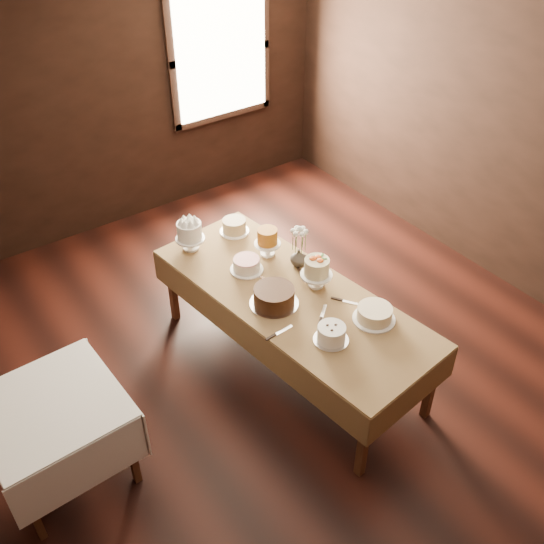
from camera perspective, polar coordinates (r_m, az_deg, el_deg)
The scene contains 22 objects.
floor at distance 5.08m, azimuth 1.34°, elevation -9.67°, with size 5.00×6.00×0.01m, color black.
ceiling at distance 3.57m, azimuth 2.03°, elevation 22.52°, with size 5.00×6.00×0.01m, color beige.
wall_back at distance 6.54m, azimuth -15.03°, elevation 15.44°, with size 5.00×0.02×2.80m, color black.
wall_right at distance 5.84m, azimuth 22.02°, elevation 11.32°, with size 0.02×6.00×2.80m, color black.
window at distance 6.95m, azimuth -4.76°, elevation 19.60°, with size 1.10×0.05×1.30m, color #FFEABF.
display_table at distance 4.72m, azimuth 1.78°, elevation -2.58°, with size 1.20×2.48×0.74m.
side_table at distance 4.24m, azimuth -19.84°, elevation -12.26°, with size 0.89×0.89×0.72m.
cake_meringue at distance 5.15m, azimuth -7.67°, elevation 3.28°, with size 0.29×0.29×0.26m.
cake_speckled at distance 5.35m, azimuth -3.54°, elevation 4.28°, with size 0.26×0.26×0.12m.
cake_lattice at distance 4.90m, azimuth -2.39°, elevation 0.62°, with size 0.27×0.27×0.10m.
cake_caramel at distance 5.04m, azimuth -0.43°, elevation 2.69°, with size 0.22×0.22×0.26m.
cake_chocolate at distance 4.55m, azimuth 0.20°, elevation -2.34°, with size 0.43×0.43×0.14m.
cake_flowers at distance 4.71m, azimuth 4.16°, elevation -0.17°, with size 0.27×0.27×0.26m.
cake_swirl at distance 4.28m, azimuth 5.56°, elevation -5.81°, with size 0.25×0.25×0.13m.
cake_cream at distance 4.49m, azimuth 9.54°, elevation -3.92°, with size 0.36×0.36×0.11m.
cake_server_a at distance 4.54m, azimuth 4.82°, elevation -3.66°, with size 0.24×0.03×0.01m, color silver.
cake_server_b at distance 4.64m, azimuth 7.49°, elevation -2.87°, with size 0.24×0.03×0.01m, color silver.
cake_server_c at distance 4.83m, azimuth -0.62°, elevation -0.64°, with size 0.24×0.03×0.01m, color silver.
cake_server_d at distance 5.00m, azimuth 2.22°, elevation 0.90°, with size 0.24×0.03×0.01m, color silver.
cake_server_e at distance 4.38m, azimuth 1.12°, elevation -5.43°, with size 0.24×0.03×0.01m, color silver.
flower_vase at distance 4.94m, azimuth 2.50°, elevation 1.37°, with size 0.14×0.14×0.15m, color #2D2823.
flower_bouquet at distance 4.83m, azimuth 2.56°, elevation 3.21°, with size 0.14×0.14×0.20m, color white, non-canonical shape.
Camera 1 is at (-2.11, -2.73, 3.72)m, focal length 40.32 mm.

